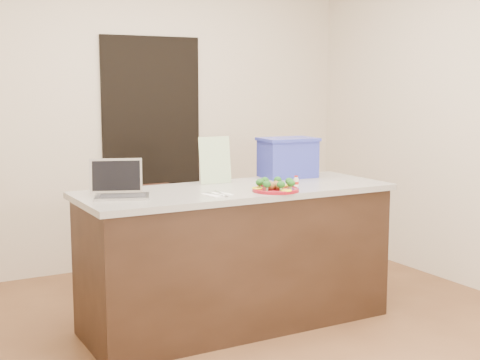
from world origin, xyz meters
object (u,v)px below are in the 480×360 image
island (236,256)px  chair (151,234)px  blue_box (288,157)px  napkin (217,194)px  yogurt_bottle (296,182)px  plate (276,190)px  laptop (119,187)px

island → chair: island is taller
blue_box → island: bearing=-149.8°
island → napkin: size_ratio=14.66×
island → napkin: napkin is taller
napkin → chair: napkin is taller
yogurt_bottle → chair: (-0.64, 0.99, -0.47)m
plate → island: bearing=121.2°
yogurt_bottle → blue_box: 0.46m
plate → yogurt_bottle: (0.23, 0.11, 0.02)m
island → chair: bearing=107.3°
napkin → yogurt_bottle: bearing=5.3°
chair → blue_box: bearing=-34.7°
laptop → napkin: bearing=-1.9°
island → chair: size_ratio=2.46×
yogurt_bottle → laptop: 1.17m
laptop → chair: size_ratio=0.45×
plate → yogurt_bottle: bearing=26.1°
chair → napkin: bearing=-88.3°
napkin → blue_box: bearing=29.7°
napkin → blue_box: 0.94m
napkin → laptop: size_ratio=0.38×
laptop → blue_box: bearing=31.1°
laptop → yogurt_bottle: bearing=12.8°
plate → yogurt_bottle: yogurt_bottle is taller
island → laptop: size_ratio=5.51×
blue_box → chair: (-0.84, 0.58, -0.59)m
plate → blue_box: size_ratio=0.71×
yogurt_bottle → chair: size_ratio=0.09×
island → plate: bearing=-58.8°
napkin → yogurt_bottle: yogurt_bottle is taller
laptop → chair: bearing=79.3°
laptop → island: bearing=18.3°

